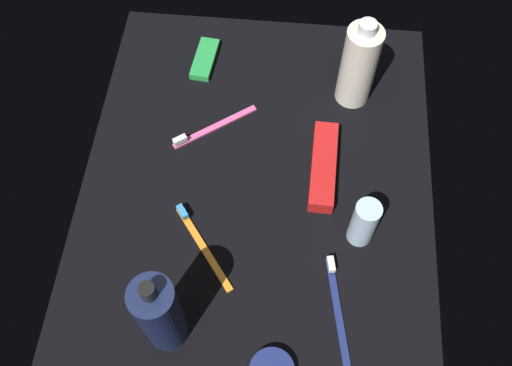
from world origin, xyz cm
name	(u,v)px	position (x,y,z in cm)	size (l,w,h in cm)	color
ground_plane	(256,192)	(0.00, 0.00, -0.60)	(84.00, 64.00, 1.20)	black
lotion_bottle	(160,314)	(-26.51, 11.61, 9.46)	(6.59, 6.59, 21.37)	#151E41
bodywash_bottle	(359,65)	(23.46, -17.06, 9.07)	(6.75, 6.75, 19.79)	silver
deodorant_stick	(364,223)	(-7.11, -18.70, 5.32)	(4.36, 4.36, 10.64)	silver
toothbrush_orange	(200,242)	(-11.19, 8.59, 0.61)	(15.06, 11.85, 2.10)	orange
toothbrush_pink	(210,128)	(12.48, 10.09, 0.61)	(11.58, 15.25, 2.10)	#E55999
toothbrush_navy	(337,303)	(-19.72, -15.09, 0.61)	(17.90, 4.58, 2.10)	navy
toothpaste_box_red	(323,166)	(5.38, -11.91, 1.60)	(17.60, 4.40, 3.20)	red
snack_bar_green	(205,59)	(29.40, 13.40, 0.75)	(10.40, 4.00, 1.50)	green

